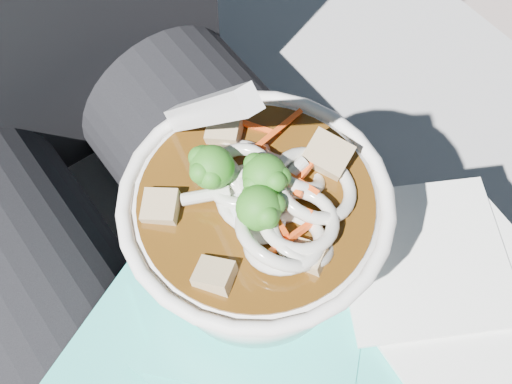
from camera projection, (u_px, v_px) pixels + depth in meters
stone_ledge at (157, 328)px, 0.90m from camera, size 1.01×0.53×0.48m
lap at (209, 338)px, 0.57m from camera, size 0.36×0.48×0.16m
person_body at (146, 244)px, 0.59m from camera, size 0.34×0.94×1.03m
plastic_bag at (264, 326)px, 0.48m from camera, size 0.26×0.24×0.01m
napkins at (444, 281)px, 0.48m from camera, size 0.16×0.18×0.01m
udon_bowl at (257, 227)px, 0.44m from camera, size 0.18×0.18×0.20m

